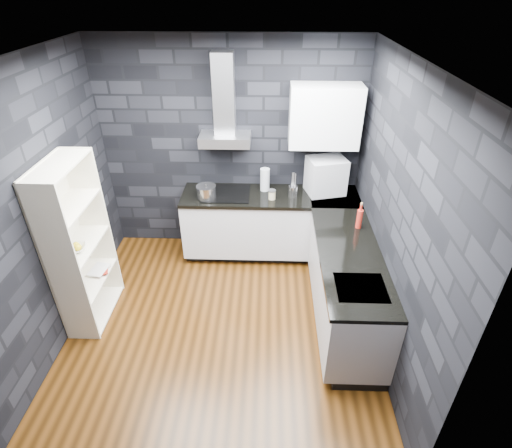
# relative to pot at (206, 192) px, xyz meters

# --- Properties ---
(ground) EXTENTS (3.20, 3.20, 0.00)m
(ground) POSITION_rel_pot_xyz_m (0.28, -1.19, -0.98)
(ground) COLOR #48260B
(ceiling) EXTENTS (3.20, 3.20, 0.00)m
(ceiling) POSITION_rel_pot_xyz_m (0.28, -1.19, 1.72)
(ceiling) COLOR silver
(wall_back) EXTENTS (3.20, 0.05, 2.70)m
(wall_back) POSITION_rel_pot_xyz_m (0.28, 0.44, 0.37)
(wall_back) COLOR black
(wall_back) RESTS_ON ground
(wall_front) EXTENTS (3.20, 0.05, 2.70)m
(wall_front) POSITION_rel_pot_xyz_m (0.28, -2.81, 0.37)
(wall_front) COLOR black
(wall_front) RESTS_ON ground
(wall_left) EXTENTS (0.05, 3.20, 2.70)m
(wall_left) POSITION_rel_pot_xyz_m (-1.35, -1.19, 0.37)
(wall_left) COLOR black
(wall_left) RESTS_ON ground
(wall_right) EXTENTS (0.05, 3.20, 2.70)m
(wall_right) POSITION_rel_pot_xyz_m (1.90, -1.19, 0.37)
(wall_right) COLOR black
(wall_right) RESTS_ON ground
(toekick_back) EXTENTS (2.18, 0.50, 0.10)m
(toekick_back) POSITION_rel_pot_xyz_m (0.78, 0.15, -0.93)
(toekick_back) COLOR black
(toekick_back) RESTS_ON ground
(toekick_right) EXTENTS (0.50, 1.78, 0.10)m
(toekick_right) POSITION_rel_pot_xyz_m (1.62, -1.09, -0.93)
(toekick_right) COLOR black
(toekick_right) RESTS_ON ground
(counter_back_cab) EXTENTS (2.20, 0.60, 0.76)m
(counter_back_cab) POSITION_rel_pot_xyz_m (0.78, 0.11, -0.50)
(counter_back_cab) COLOR silver
(counter_back_cab) RESTS_ON ground
(counter_right_cab) EXTENTS (0.60, 1.80, 0.76)m
(counter_right_cab) POSITION_rel_pot_xyz_m (1.58, -1.09, -0.50)
(counter_right_cab) COLOR silver
(counter_right_cab) RESTS_ON ground
(counter_back_top) EXTENTS (2.20, 0.62, 0.04)m
(counter_back_top) POSITION_rel_pot_xyz_m (0.78, 0.10, -0.10)
(counter_back_top) COLOR black
(counter_back_top) RESTS_ON counter_back_cab
(counter_right_top) EXTENTS (0.62, 1.80, 0.04)m
(counter_right_top) POSITION_rel_pot_xyz_m (1.57, -1.09, -0.10)
(counter_right_top) COLOR black
(counter_right_top) RESTS_ON counter_right_cab
(counter_corner_top) EXTENTS (0.62, 0.62, 0.04)m
(counter_corner_top) POSITION_rel_pot_xyz_m (1.58, 0.11, -0.10)
(counter_corner_top) COLOR black
(counter_corner_top) RESTS_ON counter_right_cab
(hood_body) EXTENTS (0.60, 0.34, 0.12)m
(hood_body) POSITION_rel_pot_xyz_m (0.23, 0.24, 0.58)
(hood_body) COLOR #BBBBC0
(hood_body) RESTS_ON wall_back
(hood_chimney) EXTENTS (0.24, 0.20, 0.90)m
(hood_chimney) POSITION_rel_pot_xyz_m (0.23, 0.31, 1.09)
(hood_chimney) COLOR #BBBBC0
(hood_chimney) RESTS_ON hood_body
(upper_cabinet) EXTENTS (0.80, 0.35, 0.70)m
(upper_cabinet) POSITION_rel_pot_xyz_m (1.38, 0.24, 0.87)
(upper_cabinet) COLOR white
(upper_cabinet) RESTS_ON wall_back
(cooktop) EXTENTS (0.58, 0.50, 0.01)m
(cooktop) POSITION_rel_pot_xyz_m (0.23, 0.11, -0.07)
(cooktop) COLOR black
(cooktop) RESTS_ON counter_back_top
(sink_rim) EXTENTS (0.44, 0.40, 0.01)m
(sink_rim) POSITION_rel_pot_xyz_m (1.58, -1.59, -0.09)
(sink_rim) COLOR #BBBBC0
(sink_rim) RESTS_ON counter_right_top
(pot) EXTENTS (0.28, 0.28, 0.14)m
(pot) POSITION_rel_pot_xyz_m (0.00, 0.00, 0.00)
(pot) COLOR silver
(pot) RESTS_ON cooktop
(glass_vase) EXTENTS (0.15, 0.15, 0.29)m
(glass_vase) POSITION_rel_pot_xyz_m (0.71, 0.24, 0.06)
(glass_vase) COLOR silver
(glass_vase) RESTS_ON counter_back_top
(storage_jar) EXTENTS (0.11, 0.11, 0.10)m
(storage_jar) POSITION_rel_pot_xyz_m (0.80, 0.00, -0.03)
(storage_jar) COLOR tan
(storage_jar) RESTS_ON counter_back_top
(utensil_crock) EXTENTS (0.12, 0.12, 0.14)m
(utensil_crock) POSITION_rel_pot_xyz_m (1.05, 0.07, -0.01)
(utensil_crock) COLOR silver
(utensil_crock) RESTS_ON counter_back_top
(appliance_garage) EXTENTS (0.52, 0.45, 0.44)m
(appliance_garage) POSITION_rel_pot_xyz_m (1.45, 0.20, 0.15)
(appliance_garage) COLOR #BABBC1
(appliance_garage) RESTS_ON counter_back_top
(red_bottle) EXTENTS (0.08, 0.08, 0.21)m
(red_bottle) POSITION_rel_pot_xyz_m (1.73, -0.61, 0.03)
(red_bottle) COLOR #B12519
(red_bottle) RESTS_ON counter_right_top
(bookshelf) EXTENTS (0.54, 0.86, 1.80)m
(bookshelf) POSITION_rel_pot_xyz_m (-1.14, -1.06, -0.08)
(bookshelf) COLOR #EDE6CB
(bookshelf) RESTS_ON ground
(fruit_bowl) EXTENTS (0.24, 0.24, 0.05)m
(fruit_bowl) POSITION_rel_pot_xyz_m (-1.14, -1.15, -0.04)
(fruit_bowl) COLOR silver
(fruit_bowl) RESTS_ON bookshelf
(book_red) EXTENTS (0.14, 0.07, 0.20)m
(book_red) POSITION_rel_pot_xyz_m (-1.13, -0.94, -0.41)
(book_red) COLOR maroon
(book_red) RESTS_ON bookshelf
(book_second) EXTENTS (0.17, 0.05, 0.23)m
(book_second) POSITION_rel_pot_xyz_m (-1.17, -0.90, -0.39)
(book_second) COLOR #B2B2B2
(book_second) RESTS_ON bookshelf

